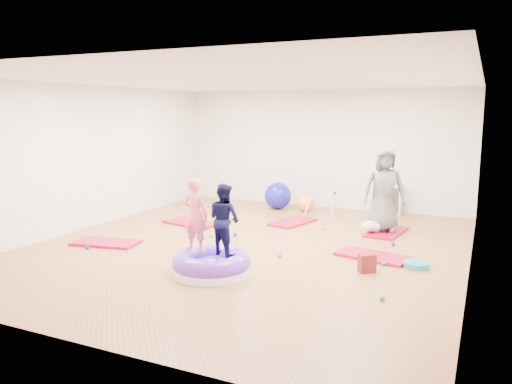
% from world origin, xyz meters
% --- Properties ---
extents(room, '(7.01, 8.01, 2.81)m').
position_xyz_m(room, '(0.00, 0.00, 1.40)').
color(room, '#9E6D30').
rests_on(room, ground).
extents(gym_mat_front_left, '(1.22, 0.77, 0.05)m').
position_xyz_m(gym_mat_front_left, '(-2.32, -0.93, 0.02)').
color(gym_mat_front_left, '#BB0531').
rests_on(gym_mat_front_left, ground).
extents(gym_mat_mid_left, '(1.23, 0.81, 0.05)m').
position_xyz_m(gym_mat_mid_left, '(-1.81, 1.01, 0.02)').
color(gym_mat_mid_left, '#BB0531').
rests_on(gym_mat_mid_left, ground).
extents(gym_mat_center_back, '(0.79, 1.18, 0.05)m').
position_xyz_m(gym_mat_center_back, '(0.06, 1.98, 0.02)').
color(gym_mat_center_back, '#BB0531').
rests_on(gym_mat_center_back, ground).
extents(gym_mat_right, '(1.22, 0.80, 0.05)m').
position_xyz_m(gym_mat_right, '(2.09, 0.21, 0.02)').
color(gym_mat_right, '#BB0531').
rests_on(gym_mat_right, ground).
extents(gym_mat_rear_right, '(0.70, 1.17, 0.05)m').
position_xyz_m(gym_mat_rear_right, '(1.98, 1.93, 0.02)').
color(gym_mat_rear_right, '#BB0531').
rests_on(gym_mat_rear_right, ground).
extents(inflatable_cushion, '(1.13, 1.13, 0.36)m').
position_xyz_m(inflatable_cushion, '(0.16, -1.55, 0.14)').
color(inflatable_cushion, white).
rests_on(inflatable_cushion, ground).
extents(child_pink, '(0.42, 0.30, 1.08)m').
position_xyz_m(child_pink, '(-0.14, -1.47, 0.87)').
color(child_pink, '#FC6774').
rests_on(child_pink, inflatable_cushion).
extents(child_navy, '(0.60, 0.53, 1.03)m').
position_xyz_m(child_navy, '(0.31, -1.44, 0.84)').
color(child_navy, black).
rests_on(child_navy, inflatable_cushion).
extents(adult_caregiver, '(0.91, 0.76, 1.59)m').
position_xyz_m(adult_caregiver, '(1.91, 1.93, 0.84)').
color(adult_caregiver, '#575758').
rests_on(adult_caregiver, gym_mat_rear_right).
extents(infant, '(0.37, 0.37, 0.22)m').
position_xyz_m(infant, '(1.73, 1.70, 0.16)').
color(infant, silver).
rests_on(infant, gym_mat_rear_right).
extents(ball_pit_balls, '(5.02, 3.76, 0.07)m').
position_xyz_m(ball_pit_balls, '(0.46, 0.35, 0.03)').
color(ball_pit_balls, red).
rests_on(ball_pit_balls, ground).
extents(exercise_ball_blue, '(0.64, 0.64, 0.64)m').
position_xyz_m(exercise_ball_blue, '(-0.81, 3.27, 0.32)').
color(exercise_ball_blue, '#1114A4').
rests_on(exercise_ball_blue, ground).
extents(exercise_ball_orange, '(0.40, 0.40, 0.40)m').
position_xyz_m(exercise_ball_orange, '(-0.12, 3.27, 0.20)').
color(exercise_ball_orange, '#F99C32').
rests_on(exercise_ball_orange, ground).
extents(infant_play_gym, '(0.71, 0.68, 0.55)m').
position_xyz_m(infant_play_gym, '(0.41, 2.97, 0.36)').
color(infant_play_gym, beige).
rests_on(infant_play_gym, ground).
extents(cube_shelf, '(0.66, 0.33, 0.66)m').
position_xyz_m(cube_shelf, '(1.64, 3.79, 0.33)').
color(cube_shelf, beige).
rests_on(cube_shelf, ground).
extents(balance_disc, '(0.38, 0.38, 0.08)m').
position_xyz_m(balance_disc, '(2.78, -0.02, 0.04)').
color(balance_disc, teal).
rests_on(balance_disc, ground).
extents(backpack, '(0.27, 0.26, 0.27)m').
position_xyz_m(backpack, '(2.16, -0.56, 0.14)').
color(backpack, maroon).
rests_on(backpack, ground).
extents(yellow_toy, '(0.20, 0.20, 0.03)m').
position_xyz_m(yellow_toy, '(-0.24, -0.58, 0.02)').
color(yellow_toy, gold).
rests_on(yellow_toy, ground).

